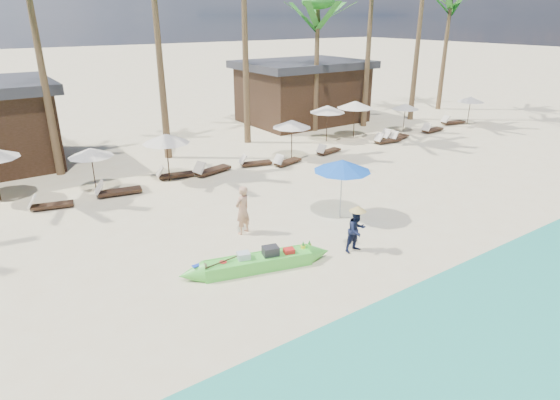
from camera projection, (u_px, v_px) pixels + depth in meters
ground at (281, 279)px, 13.92m from camera, size 240.00×240.00×0.00m
wet_sand_strip at (413, 378)px, 10.10m from camera, size 240.00×4.50×0.01m
green_canoe at (258, 262)px, 14.38m from camera, size 5.30×1.74×0.69m
tourist at (243, 210)px, 16.51m from camera, size 0.75×0.61×1.79m
vendor_green at (356, 230)px, 15.29m from camera, size 0.73×0.57×1.50m
blue_umbrella at (342, 165)px, 17.38m from camera, size 2.16×2.16×2.33m
lounger_4_right at (49, 205)px, 18.87m from camera, size 1.73×0.90×0.56m
resort_parasol_5 at (90, 152)px, 20.22m from camera, size 1.92×1.92×1.98m
lounger_5_left at (116, 191)px, 20.27m from camera, size 1.99×0.91×0.65m
resort_parasol_6 at (166, 138)px, 21.45m from camera, size 2.19×2.19×2.26m
lounger_6_left at (173, 174)px, 22.42m from camera, size 1.82×0.91×0.59m
lounger_6_right at (211, 170)px, 23.00m from camera, size 2.07×1.05×0.68m
resort_parasol_7 at (292, 124)px, 24.86m from camera, size 2.07×2.07×2.14m
lounger_7_left at (254, 162)px, 24.26m from camera, size 1.76×0.94×0.57m
lounger_7_right at (286, 161)px, 24.43m from camera, size 1.79×0.90×0.58m
resort_parasol_8 at (327, 109)px, 28.38m from camera, size 2.16×2.16×2.23m
lounger_8_left at (328, 151)px, 26.39m from camera, size 1.70×0.78×0.56m
resort_parasol_9 at (355, 105)px, 29.23m from camera, size 2.26×2.26×2.33m
lounger_9_left at (386, 140)px, 28.56m from camera, size 1.82×0.75×0.60m
lounger_9_right at (393, 136)px, 29.39m from camera, size 1.98×0.66×0.67m
resort_parasol_10 at (405, 106)px, 30.91m from camera, size 1.82×1.82×1.87m
lounger_10_left at (398, 137)px, 29.32m from camera, size 1.81×0.91×0.59m
lounger_10_right at (432, 129)px, 31.25m from camera, size 1.83×0.68×0.61m
resort_parasol_11 at (471, 99)px, 33.09m from camera, size 1.90×1.90×1.96m
lounger_11_left at (452, 122)px, 33.46m from camera, size 1.90×0.95×0.62m
palm_6 at (318, 20)px, 29.22m from camera, size 2.08×2.08×8.51m
palm_9 at (451, 5)px, 36.12m from camera, size 2.08×2.08×9.82m
pavilion_east at (302, 91)px, 33.90m from camera, size 8.80×6.60×4.30m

